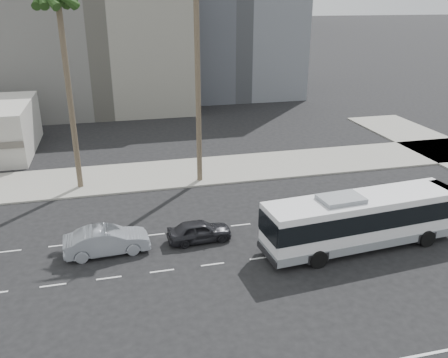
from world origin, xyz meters
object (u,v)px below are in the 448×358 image
object	(u,v)px
car_a	(199,231)
palm_mid	(58,3)
city_bus	(362,219)
car_b	(107,241)

from	to	relation	value
car_a	palm_mid	bearing A→B (deg)	32.40
city_bus	palm_mid	bearing A→B (deg)	136.23
city_bus	car_b	size ratio (longest dim) A/B	2.51
palm_mid	car_b	bearing A→B (deg)	-79.53
car_a	car_b	world-z (taller)	car_b
car_a	palm_mid	world-z (taller)	palm_mid
car_b	palm_mid	world-z (taller)	palm_mid
city_bus	palm_mid	xyz separation A→B (m)	(-17.60, 14.17, 12.44)
city_bus	car_b	xyz separation A→B (m)	(-15.53, 2.94, -1.07)
city_bus	car_a	bearing A→B (deg)	157.36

